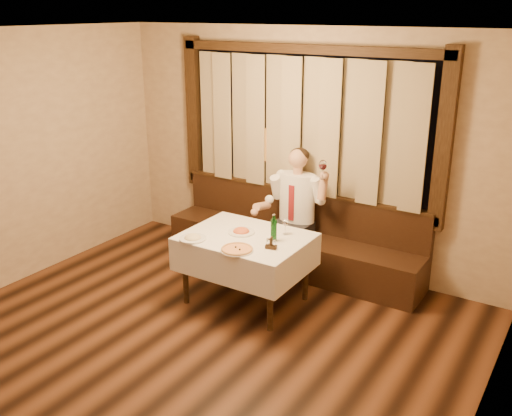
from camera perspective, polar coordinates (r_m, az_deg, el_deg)
The scene contains 10 objects.
room at distance 5.08m, azimuth -5.58°, elevation 2.36°, with size 5.01×6.01×2.81m.
banquette at distance 6.88m, azimuth 3.66°, elevation -3.49°, with size 3.20×0.61×0.94m.
dining_table at distance 5.93m, azimuth -1.03°, elevation -3.73°, with size 1.27×0.97×0.76m.
pizza at distance 5.53m, azimuth -1.91°, elevation -4.15°, with size 0.33×0.33×0.03m.
pasta_red at distance 5.95m, azimuth -1.49°, elevation -2.16°, with size 0.28×0.28×0.10m.
pasta_cream at distance 5.82m, azimuth -6.35°, elevation -2.79°, with size 0.28×0.28×0.09m.
green_bottle at distance 5.72m, azimuth 1.79°, elevation -2.18°, with size 0.06×0.06×0.29m.
table_wine_glass at distance 5.89m, azimuth 2.95°, elevation -1.52°, with size 0.06×0.06×0.17m.
cruet_caddy at distance 5.57m, azimuth 1.52°, elevation -3.69°, with size 0.12×0.08×0.12m.
seated_man at distance 6.58m, azimuth 3.86°, elevation 0.49°, with size 0.83×0.62×1.48m.
Camera 1 is at (2.99, -2.86, 2.98)m, focal length 40.00 mm.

